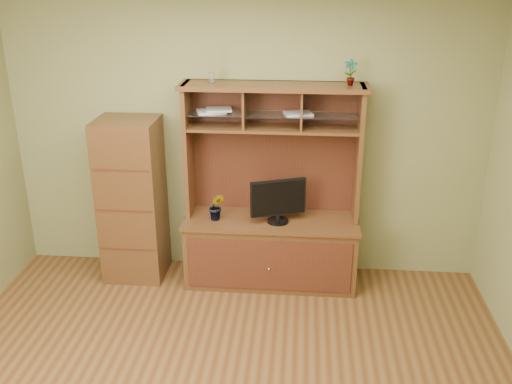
# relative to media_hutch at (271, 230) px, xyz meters

# --- Properties ---
(room) EXTENTS (4.54, 4.04, 2.74)m
(room) POSITION_rel_media_hutch_xyz_m (-0.27, -1.73, 0.83)
(room) COLOR #523017
(room) RESTS_ON ground
(media_hutch) EXTENTS (1.66, 0.61, 1.90)m
(media_hutch) POSITION_rel_media_hutch_xyz_m (0.00, 0.00, 0.00)
(media_hutch) COLOR #422712
(media_hutch) RESTS_ON room
(monitor) EXTENTS (0.50, 0.21, 0.41)m
(monitor) POSITION_rel_media_hutch_xyz_m (0.06, -0.08, 0.34)
(monitor) COLOR black
(monitor) RESTS_ON media_hutch
(orchid_plant) EXTENTS (0.15, 0.12, 0.27)m
(orchid_plant) POSITION_rel_media_hutch_xyz_m (-0.51, -0.08, 0.26)
(orchid_plant) COLOR #2B5E20
(orchid_plant) RESTS_ON media_hutch
(top_plant) EXTENTS (0.13, 0.10, 0.22)m
(top_plant) POSITION_rel_media_hutch_xyz_m (0.66, 0.08, 1.49)
(top_plant) COLOR #3B6D26
(top_plant) RESTS_ON media_hutch
(reed_diffuser) EXTENTS (0.05, 0.05, 0.26)m
(reed_diffuser) POSITION_rel_media_hutch_xyz_m (-0.55, 0.08, 1.48)
(reed_diffuser) COLOR silver
(reed_diffuser) RESTS_ON media_hutch
(magazines) EXTENTS (1.06, 0.25, 0.04)m
(magazines) POSITION_rel_media_hutch_xyz_m (-0.28, 0.08, 1.13)
(magazines) COLOR silver
(magazines) RESTS_ON media_hutch
(side_cabinet) EXTENTS (0.56, 0.51, 1.57)m
(side_cabinet) POSITION_rel_media_hutch_xyz_m (-1.33, -0.00, 0.26)
(side_cabinet) COLOR #422712
(side_cabinet) RESTS_ON room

